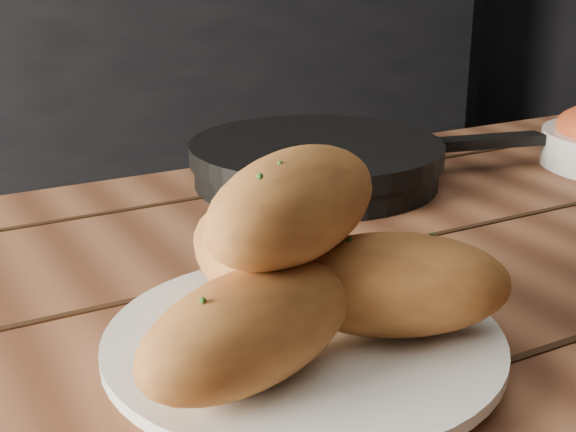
{
  "coord_description": "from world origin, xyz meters",
  "views": [
    {
      "loc": [
        -0.37,
        -0.58,
        1.0
      ],
      "look_at": [
        -0.15,
        -0.18,
        0.84
      ],
      "focal_mm": 50.0,
      "sensor_mm": 36.0,
      "label": 1
    }
  ],
  "objects": [
    {
      "name": "skillet",
      "position": [
        0.06,
        0.13,
        0.77
      ],
      "size": [
        0.4,
        0.27,
        0.05
      ],
      "color": "black",
      "rests_on": "table"
    },
    {
      "name": "bread_rolls",
      "position": [
        -0.15,
        -0.2,
        0.81
      ],
      "size": [
        0.27,
        0.22,
        0.12
      ],
      "color": "#C47A36",
      "rests_on": "plate"
    },
    {
      "name": "plate",
      "position": [
        -0.15,
        -0.2,
        0.76
      ],
      "size": [
        0.25,
        0.25,
        0.02
      ],
      "color": "white",
      "rests_on": "table"
    },
    {
      "name": "counter",
      "position": [
        0.0,
        1.7,
        0.45
      ],
      "size": [
        2.8,
        0.6,
        0.9
      ],
      "primitive_type": "cube",
      "color": "black",
      "rests_on": "ground"
    }
  ]
}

